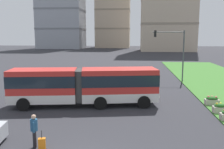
{
  "coord_description": "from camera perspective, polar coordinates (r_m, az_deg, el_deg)",
  "views": [
    {
      "loc": [
        2.55,
        -9.67,
        5.66
      ],
      "look_at": [
        0.52,
        12.68,
        2.2
      ],
      "focal_mm": 40.75,
      "sensor_mm": 36.0,
      "label": 1
    }
  ],
  "objects": [
    {
      "name": "rolling_suitcase",
      "position": [
        13.6,
        -15.45,
        -14.71
      ],
      "size": [
        0.42,
        0.34,
        0.97
      ],
      "color": "orange",
      "rests_on": "ground"
    },
    {
      "name": "articulated_bus",
      "position": [
        20.69,
        -6.23,
        -2.45
      ],
      "size": [
        12.05,
        4.4,
        3.0
      ],
      "color": "red",
      "rests_on": "ground"
    },
    {
      "name": "flower_planter_4",
      "position": [
        22.27,
        21.51,
        -5.45
      ],
      "size": [
        1.1,
        0.56,
        0.74
      ],
      "color": "#B7AD9E",
      "rests_on": "grass_median"
    },
    {
      "name": "apartment_tower_westcentre",
      "position": [
        123.77,
        0.32,
        15.86
      ],
      "size": [
        15.73,
        16.58,
        41.9
      ],
      "color": "#C6B299",
      "rests_on": "ground"
    },
    {
      "name": "traffic_light_far_right",
      "position": [
        32.04,
        13.64,
        6.07
      ],
      "size": [
        3.85,
        0.28,
        6.27
      ],
      "color": "#474C51",
      "rests_on": "ground"
    },
    {
      "name": "apartment_tower_west",
      "position": [
        117.34,
        -11.4,
        15.85
      ],
      "size": [
        19.17,
        15.24,
        40.92
      ],
      "color": "#9EA3AD",
      "rests_on": "ground"
    },
    {
      "name": "pedestrian_crossing",
      "position": [
        13.68,
        -17.07,
        -11.54
      ],
      "size": [
        0.36,
        0.56,
        1.74
      ],
      "color": "black",
      "rests_on": "ground"
    },
    {
      "name": "flower_planter_3",
      "position": [
        20.29,
        23.2,
        -6.91
      ],
      "size": [
        1.1,
        0.56,
        0.74
      ],
      "color": "#B7AD9E",
      "rests_on": "grass_median"
    }
  ]
}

